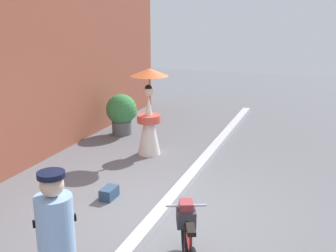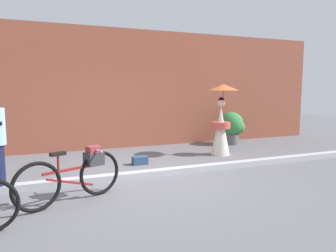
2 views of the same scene
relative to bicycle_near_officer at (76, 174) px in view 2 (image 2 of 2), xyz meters
name	(u,v)px [view 2 (image 2 of 2)]	position (x,y,z in m)	size (l,w,h in m)	color
ground_plane	(142,177)	(1.28, 0.85, -0.43)	(30.00, 30.00, 0.00)	slate
building_wall	(108,89)	(1.28, 4.15, 1.27)	(14.00, 0.40, 3.39)	brown
sidewalk_curb	(142,174)	(1.28, 0.85, -0.37)	(14.00, 0.20, 0.12)	#B2B2B7
bicycle_near_officer	(76,174)	(0.00, 0.00, 0.00)	(1.60, 0.75, 0.81)	black
person_with_parasol	(221,120)	(3.80, 2.10, 0.48)	(0.78, 0.78, 1.82)	silver
potted_plant_by_door	(232,126)	(4.91, 3.29, 0.12)	(0.76, 0.74, 1.00)	#59595B
backpack_on_pavement	(140,160)	(1.55, 1.85, -0.33)	(0.34, 0.20, 0.18)	navy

